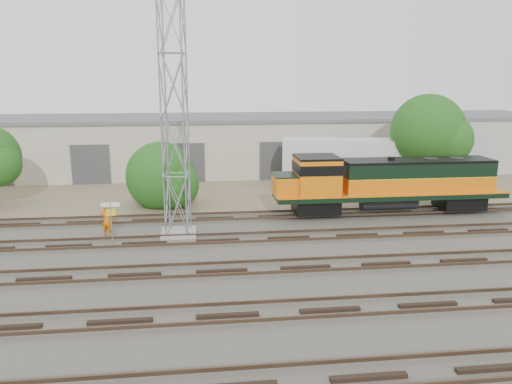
{
  "coord_description": "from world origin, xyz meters",
  "views": [
    {
      "loc": [
        -4.96,
        -24.95,
        8.95
      ],
      "look_at": [
        -1.56,
        4.0,
        2.2
      ],
      "focal_mm": 35.0,
      "sensor_mm": 36.0,
      "label": 1
    }
  ],
  "objects": [
    {
      "name": "sign_post",
      "position": [
        -9.73,
        1.78,
        1.68
      ],
      "size": [
        0.98,
        0.08,
        2.4
      ],
      "color": "gray",
      "rests_on": "ground"
    },
    {
      "name": "dumpster_red",
      "position": [
        16.56,
        16.7,
        0.7
      ],
      "size": [
        1.6,
        1.51,
        1.4
      ],
      "primitive_type": "cube",
      "rotation": [
        0.0,
        0.0,
        -0.07
      ],
      "color": "maroon",
      "rests_on": "ground"
    },
    {
      "name": "tree_mid",
      "position": [
        -7.36,
        9.75,
        2.01
      ],
      "size": [
        5.09,
        4.85,
        4.85
      ],
      "color": "#382619",
      "rests_on": "ground"
    },
    {
      "name": "signal_tower",
      "position": [
        -6.2,
        3.1,
        6.6
      ],
      "size": [
        2.0,
        2.0,
        13.52
      ],
      "rotation": [
        0.0,
        0.0,
        -0.17
      ],
      "color": "gray",
      "rests_on": "ground"
    },
    {
      "name": "locomotive",
      "position": [
        7.31,
        6.0,
        2.16
      ],
      "size": [
        15.43,
        2.71,
        3.71
      ],
      "color": "black",
      "rests_on": "tracks"
    },
    {
      "name": "semi_trailer",
      "position": [
        8.7,
        13.41,
        2.56
      ],
      "size": [
        13.51,
        5.0,
        4.08
      ],
      "rotation": [
        0.0,
        0.0,
        -0.18
      ],
      "color": "silver",
      "rests_on": "ground"
    },
    {
      "name": "ground",
      "position": [
        0.0,
        0.0,
        0.0
      ],
      "size": [
        140.0,
        140.0,
        0.0
      ],
      "primitive_type": "plane",
      "color": "#47423A",
      "rests_on": "ground"
    },
    {
      "name": "dumpster_blue",
      "position": [
        19.93,
        17.07,
        0.75
      ],
      "size": [
        1.81,
        1.72,
        1.5
      ],
      "primitive_type": "cube",
      "rotation": [
        0.0,
        0.0,
        0.15
      ],
      "color": "navy",
      "rests_on": "ground"
    },
    {
      "name": "tracks",
      "position": [
        0.0,
        -3.0,
        0.08
      ],
      "size": [
        80.0,
        20.4,
        0.28
      ],
      "color": "black",
      "rests_on": "ground"
    },
    {
      "name": "worker",
      "position": [
        -10.23,
        3.25,
        0.96
      ],
      "size": [
        0.78,
        0.6,
        1.92
      ],
      "primitive_type": "imported",
      "rotation": [
        0.0,
        0.0,
        2.93
      ],
      "color": "#DA630C",
      "rests_on": "ground"
    },
    {
      "name": "dirt_strip",
      "position": [
        0.0,
        15.0,
        0.01
      ],
      "size": [
        80.0,
        16.0,
        0.02
      ],
      "primitive_type": "cube",
      "color": "#726047",
      "rests_on": "ground"
    },
    {
      "name": "tree_east",
      "position": [
        13.1,
        11.79,
        4.7
      ],
      "size": [
        5.99,
        5.7,
        7.7
      ],
      "color": "#382619",
      "rests_on": "ground"
    },
    {
      "name": "warehouse",
      "position": [
        0.04,
        22.98,
        2.65
      ],
      "size": [
        58.4,
        10.4,
        5.3
      ],
      "color": "#BEB49E",
      "rests_on": "ground"
    }
  ]
}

